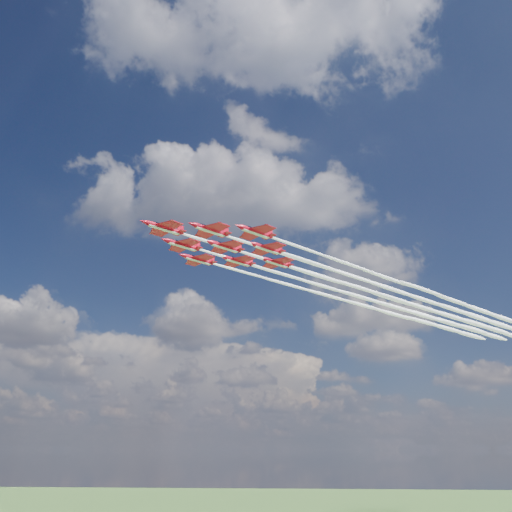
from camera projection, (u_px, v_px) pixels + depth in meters
The scene contains 9 objects.
jet_lead at pixel (357, 288), 165.52m from camera, with size 110.27×111.41×2.98m.
jet_row2_port at pixel (390, 289), 166.64m from camera, with size 110.27×111.41×2.98m.
jet_row2_starb at pixel (360, 297), 175.59m from camera, with size 110.27×111.41×2.98m.
jet_row3_port at pixel (422, 290), 167.77m from camera, with size 110.27×111.41×2.98m.
jet_row3_centre at pixel (391, 298), 176.72m from camera, with size 110.27×111.41×2.98m.
jet_row3_starb at pixel (362, 305), 185.67m from camera, with size 110.27×111.41×2.98m.
jet_row4_port at pixel (421, 299), 177.84m from camera, with size 110.27×111.41×2.98m.
jet_row4_starb at pixel (392, 306), 186.79m from camera, with size 110.27×111.41×2.98m.
jet_tail at pixel (420, 307), 187.92m from camera, with size 110.27×111.41×2.98m.
Camera 1 is at (13.96, -122.38, 27.61)m, focal length 35.00 mm.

